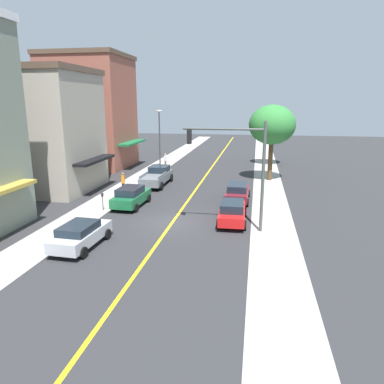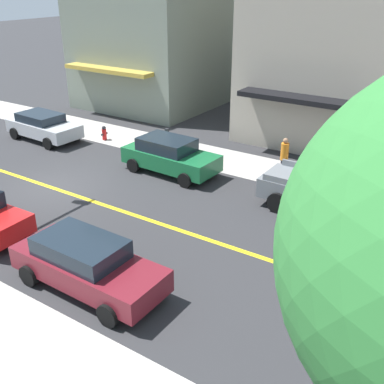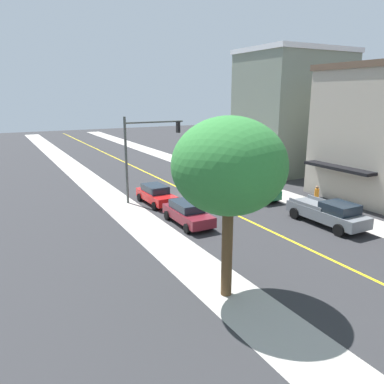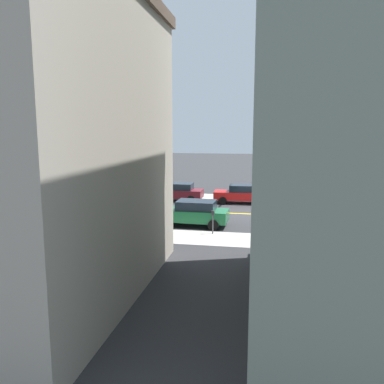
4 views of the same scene
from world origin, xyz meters
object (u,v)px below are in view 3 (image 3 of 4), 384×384
(silver_sedan_left_curb, at_px, (206,172))
(pedestrian_orange_shirt, at_px, (316,196))
(fire_hydrant, at_px, (235,179))
(red_sedan_right_curb, at_px, (156,194))
(street_tree_left_near, at_px, (229,167))
(small_dog, at_px, (323,207))
(traffic_light_mast, at_px, (143,146))
(grey_pickup_truck, at_px, (329,213))
(maroon_sedan_right_curb, at_px, (188,213))
(green_sedan_left_curb, at_px, (256,189))
(parking_meter, at_px, (262,183))

(silver_sedan_left_curb, xyz_separation_m, pedestrian_orange_shirt, (-2.31, 12.89, 0.19))
(fire_hydrant, height_order, red_sedan_right_curb, red_sedan_right_curb)
(street_tree_left_near, distance_m, pedestrian_orange_shirt, 16.20)
(pedestrian_orange_shirt, xyz_separation_m, small_dog, (0.11, 0.79, -0.63))
(traffic_light_mast, height_order, small_dog, traffic_light_mast)
(grey_pickup_truck, bearing_deg, traffic_light_mast, -143.58)
(fire_hydrant, relative_size, red_sedan_right_curb, 0.17)
(street_tree_left_near, xyz_separation_m, silver_sedan_left_curb, (-11.10, -20.62, -4.99))
(maroon_sedan_right_curb, bearing_deg, grey_pickup_truck, 60.36)
(green_sedan_left_curb, height_order, maroon_sedan_right_curb, green_sedan_left_curb)
(street_tree_left_near, distance_m, green_sedan_left_curb, 17.19)
(red_sedan_right_curb, bearing_deg, traffic_light_mast, -164.53)
(traffic_light_mast, height_order, green_sedan_left_curb, traffic_light_mast)
(traffic_light_mast, relative_size, green_sedan_left_curb, 1.56)
(parking_meter, relative_size, small_dog, 2.10)
(grey_pickup_truck, height_order, pedestrian_orange_shirt, pedestrian_orange_shirt)
(silver_sedan_left_curb, distance_m, grey_pickup_truck, 16.23)
(silver_sedan_left_curb, relative_size, green_sedan_left_curb, 0.98)
(green_sedan_left_curb, distance_m, grey_pickup_truck, 7.80)
(fire_hydrant, bearing_deg, small_dog, 92.32)
(maroon_sedan_right_curb, relative_size, grey_pickup_truck, 0.81)
(fire_hydrant, distance_m, green_sedan_left_curb, 5.97)
(street_tree_left_near, relative_size, pedestrian_orange_shirt, 4.35)
(street_tree_left_near, height_order, green_sedan_left_curb, street_tree_left_near)
(street_tree_left_near, bearing_deg, small_dog, -152.47)
(fire_hydrant, height_order, grey_pickup_truck, grey_pickup_truck)
(traffic_light_mast, xyz_separation_m, green_sedan_left_curb, (-8.56, 3.94, -3.78))
(parking_meter, bearing_deg, traffic_light_mast, -13.60)
(silver_sedan_left_curb, height_order, small_dog, silver_sedan_left_curb)
(street_tree_left_near, distance_m, silver_sedan_left_curb, 23.94)
(silver_sedan_left_curb, bearing_deg, maroon_sedan_right_curb, -32.91)
(street_tree_left_near, distance_m, red_sedan_right_curb, 15.84)
(maroon_sedan_right_curb, bearing_deg, silver_sedan_left_curb, 144.86)
(street_tree_left_near, bearing_deg, green_sedan_left_curb, -132.24)
(parking_meter, xyz_separation_m, silver_sedan_left_curb, (1.74, -6.99, -0.14))
(fire_hydrant, relative_size, silver_sedan_left_curb, 0.18)
(street_tree_left_near, height_order, red_sedan_right_curb, street_tree_left_near)
(parking_meter, bearing_deg, maroon_sedan_right_curb, 24.16)
(fire_hydrant, height_order, silver_sedan_left_curb, silver_sedan_left_curb)
(grey_pickup_truck, bearing_deg, red_sedan_right_curb, -141.54)
(traffic_light_mast, height_order, silver_sedan_left_curb, traffic_light_mast)
(red_sedan_right_curb, bearing_deg, maroon_sedan_right_curb, -2.21)
(traffic_light_mast, bearing_deg, grey_pickup_truck, -53.77)
(fire_hydrant, distance_m, parking_meter, 4.27)
(fire_hydrant, relative_size, parking_meter, 0.57)
(parking_meter, relative_size, red_sedan_right_curb, 0.30)
(grey_pickup_truck, bearing_deg, silver_sedan_left_curb, -179.77)
(fire_hydrant, xyz_separation_m, red_sedan_right_curb, (9.93, 3.12, 0.41))
(parking_meter, height_order, traffic_light_mast, traffic_light_mast)
(green_sedan_left_curb, distance_m, maroon_sedan_right_curb, 8.73)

